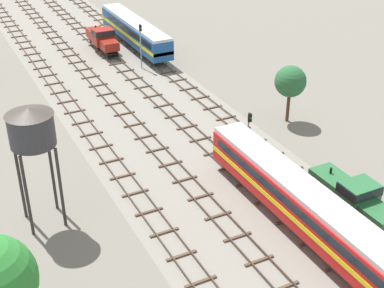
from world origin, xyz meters
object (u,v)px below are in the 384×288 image
water_tower (31,129)px  signal_post_nearest (141,41)px  shunter_loco_centre_nearest (354,196)px  passenger_coach_centre_left_near (301,201)px  signal_post_near (249,129)px  shunter_loco_centre_left_midfar (102,38)px  diesel_railcar_centre_mid (135,30)px

water_tower → signal_post_nearest: (19.45, 27.40, -4.37)m
shunter_loco_centre_nearest → passenger_coach_centre_left_near: 4.78m
shunter_loco_centre_nearest → water_tower: 24.98m
shunter_loco_centre_nearest → signal_post_near: 12.03m
passenger_coach_centre_left_near → shunter_loco_centre_left_midfar: passenger_coach_centre_left_near is taller
signal_post_near → diesel_railcar_centre_mid: bearing=86.1°
shunter_loco_centre_nearest → signal_post_nearest: (-2.35, 37.93, 1.75)m
shunter_loco_centre_nearest → signal_post_near: size_ratio=1.79×
signal_post_nearest → signal_post_near: size_ratio=1.26×
signal_post_near → shunter_loco_centre_nearest: bearing=-78.7°
water_tower → diesel_railcar_centre_mid: bearing=58.4°
shunter_loco_centre_nearest → passenger_coach_centre_left_near: size_ratio=0.38×
diesel_railcar_centre_mid → signal_post_near: (-2.35, -34.21, 0.45)m
diesel_railcar_centre_mid → shunter_loco_centre_left_midfar: diesel_railcar_centre_mid is taller
passenger_coach_centre_left_near → signal_post_nearest: bearing=86.4°
passenger_coach_centre_left_near → signal_post_near: 11.40m
water_tower → signal_post_near: size_ratio=2.07×
water_tower → signal_post_nearest: 33.89m
passenger_coach_centre_left_near → shunter_loco_centre_left_midfar: bearing=90.0°
diesel_railcar_centre_mid → passenger_coach_centre_left_near: bearing=-95.9°
water_tower → signal_post_near: bearing=3.6°
shunter_loco_centre_nearest → signal_post_near: signal_post_near is taller
water_tower → signal_post_near: water_tower is taller
shunter_loco_centre_left_midfar → water_tower: (-17.10, -36.05, 6.13)m
water_tower → signal_post_nearest: water_tower is taller
diesel_railcar_centre_mid → water_tower: water_tower is taller
shunter_loco_centre_left_midfar → signal_post_nearest: 9.13m
signal_post_nearest → signal_post_near: signal_post_nearest is taller
water_tower → passenger_coach_centre_left_near: bearing=-30.1°
shunter_loco_centre_nearest → passenger_coach_centre_left_near: passenger_coach_centre_left_near is taller
diesel_railcar_centre_mid → water_tower: bearing=-121.6°
shunter_loco_centre_left_midfar → water_tower: 40.37m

